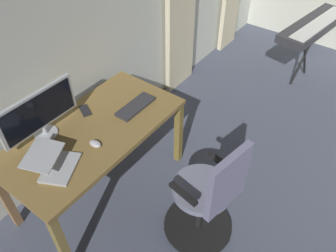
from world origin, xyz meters
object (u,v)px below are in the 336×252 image
object	(u,v)px
office_chair	(208,198)
computer_keyboard	(136,106)
desk	(95,138)
computer_mouse	(95,144)
piano_keyboard	(314,27)
cell_phone_by_monitor	(85,111)
laptop	(54,163)
computer_monitor	(39,112)

from	to	relation	value
office_chair	computer_keyboard	bearing A→B (deg)	84.00
desk	office_chair	world-z (taller)	office_chair
computer_mouse	piano_keyboard	bearing A→B (deg)	167.38
computer_mouse	office_chair	bearing A→B (deg)	107.55
office_chair	computer_mouse	size ratio (longest dim) A/B	10.40
computer_keyboard	cell_phone_by_monitor	xyz separation A→B (m)	(0.28, -0.31, -0.01)
cell_phone_by_monitor	piano_keyboard	xyz separation A→B (m)	(-2.65, 1.00, -0.02)
computer_keyboard	laptop	bearing A→B (deg)	-1.33
office_chair	cell_phone_by_monitor	distance (m)	1.22
office_chair	computer_monitor	world-z (taller)	computer_monitor
computer_keyboard	piano_keyboard	world-z (taller)	piano_keyboard
office_chair	computer_mouse	xyz separation A→B (m)	(0.26, -0.83, 0.27)
office_chair	computer_monitor	xyz separation A→B (m)	(0.40, -1.23, 0.47)
desk	piano_keyboard	xyz separation A→B (m)	(-2.77, 0.79, 0.08)
computer_mouse	cell_phone_by_monitor	bearing A→B (deg)	-122.81
computer_keyboard	piano_keyboard	distance (m)	2.47
computer_monitor	laptop	bearing A→B (deg)	61.38
computer_keyboard	computer_monitor	bearing A→B (deg)	-28.21
desk	computer_keyboard	world-z (taller)	computer_keyboard
computer_mouse	computer_keyboard	bearing A→B (deg)	-174.58
computer_mouse	piano_keyboard	world-z (taller)	piano_keyboard
computer_monitor	desk	bearing A→B (deg)	134.17
desk	computer_keyboard	size ratio (longest dim) A/B	3.99
desk	office_chair	distance (m)	1.00
office_chair	piano_keyboard	bearing A→B (deg)	13.81
desk	cell_phone_by_monitor	xyz separation A→B (m)	(-0.12, -0.21, 0.09)
laptop	piano_keyboard	distance (m)	3.28
computer_keyboard	laptop	distance (m)	0.83
computer_monitor	piano_keyboard	world-z (taller)	computer_monitor
office_chair	cell_phone_by_monitor	size ratio (longest dim) A/B	7.22
desk	piano_keyboard	size ratio (longest dim) A/B	1.21
laptop	computer_keyboard	bearing A→B (deg)	151.52
computer_monitor	cell_phone_by_monitor	xyz separation A→B (m)	(-0.36, 0.04, -0.21)
desk	computer_mouse	bearing A→B (deg)	51.95
laptop	cell_phone_by_monitor	xyz separation A→B (m)	(-0.54, -0.29, -0.05)
office_chair	laptop	bearing A→B (deg)	132.45
desk	piano_keyboard	distance (m)	2.88
laptop	computer_mouse	bearing A→B (deg)	140.75
office_chair	desk	bearing A→B (deg)	108.61
computer_monitor	computer_keyboard	bearing A→B (deg)	151.79
computer_monitor	office_chair	bearing A→B (deg)	108.03
piano_keyboard	office_chair	bearing A→B (deg)	12.00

